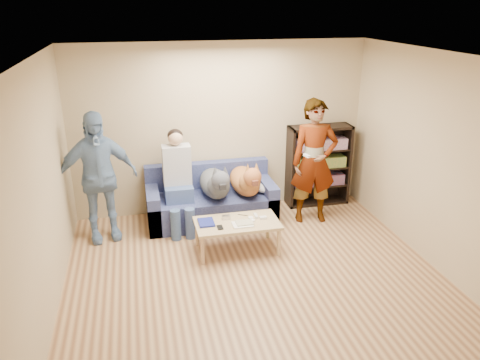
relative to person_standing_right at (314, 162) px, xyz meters
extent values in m
plane|color=brown|center=(-1.24, -1.74, -0.93)|extent=(5.00, 5.00, 0.00)
plane|color=white|center=(-1.24, -1.74, 1.67)|extent=(5.00, 5.00, 0.00)
plane|color=tan|center=(-1.24, 0.76, 0.37)|extent=(4.50, 0.00, 4.50)
plane|color=tan|center=(-1.24, -4.24, 0.37)|extent=(4.50, 0.00, 4.50)
plane|color=tan|center=(-3.49, -1.74, 0.37)|extent=(0.00, 5.00, 5.00)
plane|color=tan|center=(1.01, -1.74, 0.37)|extent=(0.00, 5.00, 5.00)
ellipsoid|color=#A1A2A6|center=(-0.65, 0.22, -0.44)|extent=(0.36, 0.31, 0.13)
imported|color=gray|center=(0.00, 0.00, 0.00)|extent=(0.73, 0.53, 1.85)
imported|color=#779CBE|center=(-3.06, 0.09, -0.02)|extent=(1.13, 0.66, 1.82)
cube|color=white|center=(-0.20, -0.20, 0.17)|extent=(0.07, 0.13, 0.03)
cube|color=navy|center=(-1.71, -0.63, -0.49)|extent=(0.20, 0.26, 0.03)
cube|color=white|center=(-1.26, -0.78, -0.50)|extent=(0.26, 0.20, 0.02)
cube|color=#AFAA8C|center=(-1.23, -0.76, -0.48)|extent=(0.22, 0.17, 0.01)
cube|color=#BBBBC0|center=(-1.43, -0.56, -0.48)|extent=(0.11, 0.06, 0.05)
cube|color=silver|center=(-1.03, -0.58, -0.49)|extent=(0.04, 0.13, 0.03)
cube|color=silver|center=(-0.95, -0.66, -0.49)|extent=(0.09, 0.06, 0.03)
cylinder|color=white|center=(-1.11, -0.70, -0.50)|extent=(0.07, 0.07, 0.02)
cylinder|color=white|center=(-1.11, -0.62, -0.50)|extent=(0.07, 0.07, 0.02)
cylinder|color=#C07B1B|center=(-1.33, -0.84, -0.50)|extent=(0.13, 0.06, 0.01)
cylinder|color=black|center=(-1.19, -0.50, -0.50)|extent=(0.13, 0.08, 0.01)
cube|color=black|center=(-1.56, -0.80, -0.50)|extent=(0.07, 0.12, 0.02)
cube|color=#515B93|center=(-1.49, 0.31, -0.72)|extent=(1.90, 0.85, 0.42)
cube|color=#515B93|center=(-1.49, 0.64, -0.31)|extent=(1.90, 0.18, 0.40)
cube|color=#515B93|center=(-2.35, 0.31, -0.64)|extent=(0.18, 0.85, 0.58)
cube|color=#515B93|center=(-0.63, 0.31, -0.64)|extent=(0.18, 0.85, 0.58)
cube|color=#415F90|center=(-1.97, 0.23, -0.40)|extent=(0.40, 0.38, 0.22)
cylinder|color=#446797|center=(-2.07, -0.19, -0.72)|extent=(0.14, 0.14, 0.47)
cylinder|color=#455D99|center=(-1.87, -0.19, -0.72)|extent=(0.14, 0.14, 0.47)
cube|color=silver|center=(-1.97, 0.33, -0.01)|extent=(0.40, 0.24, 0.58)
sphere|color=tan|center=(-1.97, 0.33, 0.39)|extent=(0.21, 0.21, 0.21)
ellipsoid|color=black|center=(-1.97, 0.36, 0.42)|extent=(0.22, 0.22, 0.19)
ellipsoid|color=#50545B|center=(-1.43, 0.29, -0.32)|extent=(0.42, 0.89, 0.37)
sphere|color=#4B4F55|center=(-1.43, -0.03, -0.24)|extent=(0.32, 0.32, 0.32)
sphere|color=#50535B|center=(-1.43, -0.21, -0.09)|extent=(0.26, 0.26, 0.26)
cube|color=black|center=(-1.43, -0.33, -0.12)|extent=(0.08, 0.12, 0.07)
cone|color=#53575E|center=(-1.50, -0.18, 0.05)|extent=(0.08, 0.08, 0.12)
cone|color=#46474F|center=(-1.36, -0.18, 0.05)|extent=(0.08, 0.08, 0.12)
cylinder|color=#464A4F|center=(-1.43, 0.72, -0.36)|extent=(0.05, 0.29, 0.17)
ellipsoid|color=#AA6634|center=(-0.97, 0.29, -0.32)|extent=(0.42, 0.88, 0.36)
sphere|color=#A76633|center=(-0.97, -0.01, -0.24)|extent=(0.32, 0.32, 0.32)
sphere|color=#A55932|center=(-0.97, -0.17, -0.09)|extent=(0.26, 0.26, 0.26)
cube|color=#582C1E|center=(-0.97, -0.28, -0.13)|extent=(0.08, 0.12, 0.07)
cone|color=#A97833|center=(-1.04, -0.15, 0.04)|extent=(0.08, 0.08, 0.12)
cone|color=#B87538|center=(-0.91, -0.15, 0.04)|extent=(0.08, 0.08, 0.12)
cylinder|color=#C2893B|center=(-0.97, 0.68, -0.36)|extent=(0.05, 0.29, 0.17)
cube|color=tan|center=(-1.31, -0.68, -0.53)|extent=(1.10, 0.60, 0.04)
cylinder|color=tan|center=(-1.81, -0.93, -0.74)|extent=(0.05, 0.05, 0.38)
cylinder|color=tan|center=(-0.81, -0.93, -0.74)|extent=(0.05, 0.05, 0.38)
cylinder|color=tan|center=(-1.81, -0.43, -0.74)|extent=(0.05, 0.05, 0.38)
cylinder|color=tan|center=(-0.81, -0.43, -0.74)|extent=(0.05, 0.05, 0.38)
cube|color=black|center=(-0.17, 0.58, -0.28)|extent=(0.04, 0.34, 1.30)
cube|color=black|center=(0.79, 0.58, -0.28)|extent=(0.04, 0.34, 1.30)
cube|color=black|center=(0.31, 0.58, 0.35)|extent=(1.00, 0.34, 0.04)
cube|color=black|center=(0.31, 0.58, -0.91)|extent=(1.00, 0.34, 0.04)
cube|color=black|center=(0.31, 0.74, -0.28)|extent=(1.00, 0.02, 1.30)
cube|color=black|center=(0.31, 0.58, -0.61)|extent=(0.94, 0.32, 0.03)
cube|color=black|center=(0.31, 0.58, -0.31)|extent=(0.94, 0.32, 0.02)
cube|color=black|center=(0.31, 0.58, -0.01)|extent=(0.94, 0.32, 0.02)
cube|color=#B23333|center=(0.31, 0.56, -0.51)|extent=(0.84, 0.24, 0.17)
cube|color=gold|center=(0.31, 0.56, -0.21)|extent=(0.84, 0.24, 0.17)
cube|color=#994C99|center=(0.31, 0.56, 0.09)|extent=(0.84, 0.24, 0.17)
camera|label=1|loc=(-2.50, -6.06, 2.20)|focal=35.00mm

